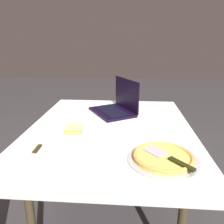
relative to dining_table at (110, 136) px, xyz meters
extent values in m
plane|color=#363235|center=(0.00, 0.00, -0.67)|extent=(12.00, 12.00, 0.00)
cube|color=silver|center=(0.00, 0.00, 0.03)|extent=(1.27, 1.01, 0.04)
cylinder|color=#3A301E|center=(-0.39, -0.39, -0.33)|extent=(0.05, 0.05, 0.68)
cylinder|color=#3A301E|center=(0.39, -0.39, -0.33)|extent=(0.05, 0.05, 0.68)
cylinder|color=#3A301E|center=(-0.39, 0.39, -0.33)|extent=(0.05, 0.05, 0.68)
cube|color=black|center=(-0.28, -0.01, 0.06)|extent=(0.41, 0.38, 0.02)
cube|color=black|center=(-0.28, -0.01, 0.07)|extent=(0.33, 0.28, 0.00)
cube|color=black|center=(-0.35, 0.09, 0.19)|extent=(0.29, 0.18, 0.23)
cube|color=silver|center=(-0.34, 0.09, 0.19)|extent=(0.26, 0.16, 0.20)
cylinder|color=white|center=(0.09, -0.21, 0.06)|extent=(0.25, 0.25, 0.01)
torus|color=white|center=(0.09, -0.21, 0.07)|extent=(0.25, 0.25, 0.01)
cube|color=#DBB776|center=(0.09, -0.21, 0.08)|extent=(0.15, 0.11, 0.02)
cube|color=tan|center=(0.16, -0.20, 0.08)|extent=(0.03, 0.10, 0.03)
cylinder|color=#A4A2A5|center=(0.38, 0.27, 0.06)|extent=(0.33, 0.33, 0.01)
cylinder|color=#EAB452|center=(0.38, 0.27, 0.07)|extent=(0.27, 0.27, 0.02)
torus|color=#C59243|center=(0.38, 0.27, 0.08)|extent=(0.28, 0.28, 0.02)
cube|color=#BEA8B5|center=(0.34, 0.24, 0.08)|extent=(0.12, 0.12, 0.00)
cube|color=black|center=(0.45, 0.34, 0.08)|extent=(0.11, 0.10, 0.01)
cube|color=beige|center=(0.41, -0.34, 0.06)|extent=(0.16, 0.02, 0.00)
cube|color=#2E220D|center=(0.32, -0.34, 0.06)|extent=(0.09, 0.02, 0.01)
camera|label=1|loc=(1.31, 0.11, 0.59)|focal=36.19mm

